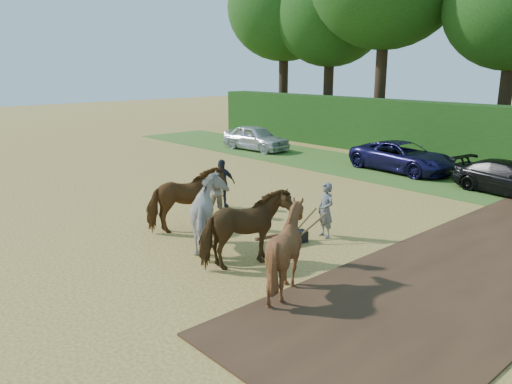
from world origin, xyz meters
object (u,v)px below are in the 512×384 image
(spectator_far, at_px, (221,184))
(parked_cars, at_px, (455,167))
(plough_team, at_px, (231,221))
(spectator_near, at_px, (218,192))

(spectator_far, height_order, parked_cars, spectator_far)
(plough_team, relative_size, parked_cars, 0.23)
(parked_cars, bearing_deg, plough_team, -89.40)
(parked_cars, bearing_deg, spectator_far, -110.95)
(spectator_far, height_order, plough_team, plough_team)
(spectator_near, distance_m, parked_cars, 10.73)
(plough_team, bearing_deg, spectator_far, 145.01)
(spectator_far, relative_size, parked_cars, 0.06)
(spectator_near, height_order, parked_cars, spectator_near)
(parked_cars, bearing_deg, spectator_near, -106.19)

